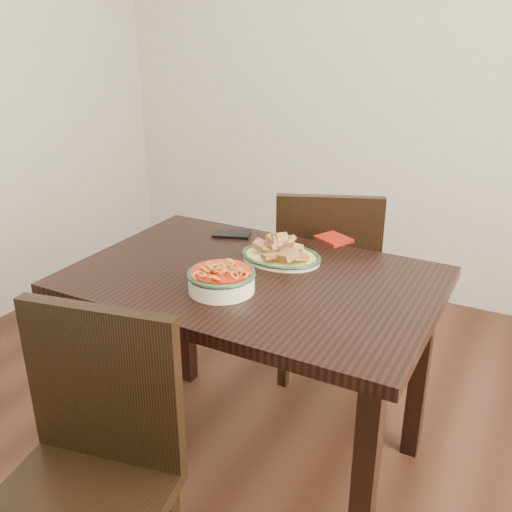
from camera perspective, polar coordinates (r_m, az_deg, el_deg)
The scene contains 9 objects.
floor at distance 2.20m, azimuth -1.63°, elevation -20.99°, with size 3.50×3.50×0.00m, color #321910.
wall_back at distance 3.24m, azimuth 14.44°, elevation 18.04°, with size 3.50×0.10×2.60m, color beige.
dining_table at distance 1.90m, azimuth -0.29°, elevation -4.73°, with size 1.17×0.78×0.75m.
chair_far at distance 2.46m, azimuth 7.00°, elevation -2.07°, with size 0.55×0.55×0.89m.
chair_near at distance 1.55m, azimuth -16.54°, elevation -19.63°, with size 0.49×0.49×0.89m.
fish_plate at distance 1.95m, azimuth 2.52°, elevation 0.81°, with size 0.28×0.22×0.11m.
noodle_bowl at distance 1.73m, azimuth -3.49°, elevation -2.15°, with size 0.21×0.21×0.08m.
smartphone at distance 2.19m, azimuth -2.47°, elevation 2.19°, with size 0.14×0.08×0.01m, color black.
napkin at distance 2.16m, azimuth 7.76°, elevation 1.70°, with size 0.12×0.10×0.01m, color maroon.
Camera 1 is at (0.81, -1.38, 1.52)m, focal length 40.00 mm.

